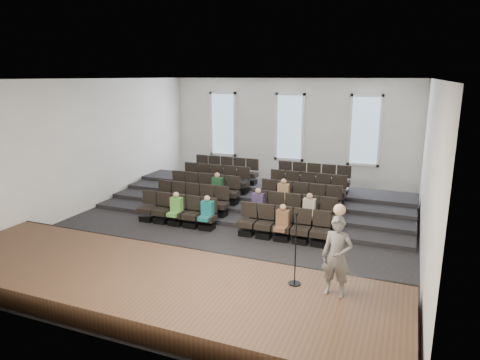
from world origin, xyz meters
name	(u,v)px	position (x,y,z in m)	size (l,w,h in m)	color
ground	(234,226)	(0.00, 0.00, 0.00)	(14.00, 14.00, 0.00)	black
ceiling	(233,79)	(0.00, 0.00, 5.01)	(12.00, 14.00, 0.02)	white
wall_back	(290,131)	(0.00, 7.02, 2.50)	(12.00, 0.04, 5.00)	white
wall_front	(87,219)	(0.00, -7.02, 2.50)	(12.00, 0.04, 5.00)	white
wall_left	(90,145)	(-6.02, 0.00, 2.50)	(0.04, 14.00, 5.00)	white
wall_right	(429,170)	(6.02, 0.00, 2.50)	(0.04, 14.00, 5.00)	white
stage	(151,284)	(0.00, -5.10, 0.25)	(11.80, 3.60, 0.50)	#4E2E21
stage_lip	(187,256)	(0.00, -3.33, 0.25)	(11.80, 0.06, 0.52)	black
risers	(263,198)	(0.00, 3.17, 0.20)	(11.80, 4.80, 0.60)	black
seating_rows	(249,196)	(0.00, 1.54, 0.68)	(6.80, 4.70, 1.67)	black
windows	(290,127)	(0.00, 6.95, 2.70)	(8.44, 0.10, 3.24)	white
audience	(246,203)	(0.36, 0.30, 0.81)	(4.85, 2.64, 1.10)	#5CAF46
speaker	(337,256)	(4.23, -4.41, 1.38)	(0.64, 0.42, 1.76)	#62605D
mic_stand	(295,263)	(3.30, -4.27, 1.01)	(0.29, 0.29, 1.71)	black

